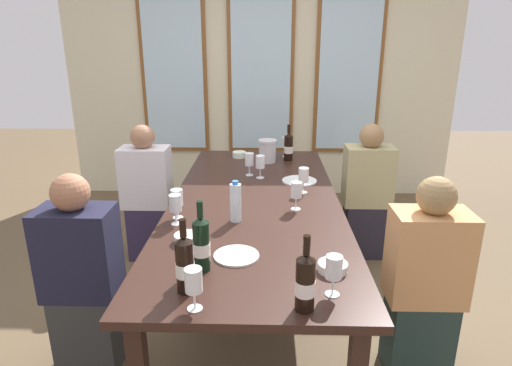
% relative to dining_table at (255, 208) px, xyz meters
% --- Properties ---
extents(ground_plane, '(12.00, 12.00, 0.00)m').
position_rel_dining_table_xyz_m(ground_plane, '(0.00, 0.00, -0.68)').
color(ground_plane, brown).
extents(back_wall_with_windows, '(4.28, 0.10, 2.90)m').
position_rel_dining_table_xyz_m(back_wall_with_windows, '(0.00, 2.25, 0.77)').
color(back_wall_with_windows, beige).
rests_on(back_wall_with_windows, ground).
extents(dining_table, '(1.08, 2.59, 0.74)m').
position_rel_dining_table_xyz_m(dining_table, '(0.00, 0.00, 0.00)').
color(dining_table, '#311C16').
rests_on(dining_table, ground).
extents(white_plate_0, '(0.25, 0.25, 0.01)m').
position_rel_dining_table_xyz_m(white_plate_0, '(0.31, 0.39, 0.07)').
color(white_plate_0, white).
rests_on(white_plate_0, dining_table).
extents(white_plate_1, '(0.22, 0.22, 0.01)m').
position_rel_dining_table_xyz_m(white_plate_1, '(-0.07, -0.78, 0.07)').
color(white_plate_1, white).
rests_on(white_plate_1, dining_table).
extents(metal_pitcher, '(0.16, 0.16, 0.19)m').
position_rel_dining_table_xyz_m(metal_pitcher, '(0.08, 0.92, 0.16)').
color(metal_pitcher, silver).
rests_on(metal_pitcher, dining_table).
extents(wine_bottle_0, '(0.08, 0.08, 0.31)m').
position_rel_dining_table_xyz_m(wine_bottle_0, '(0.26, 0.97, 0.18)').
color(wine_bottle_0, black).
rests_on(wine_bottle_0, dining_table).
extents(wine_bottle_1, '(0.08, 0.08, 0.31)m').
position_rel_dining_table_xyz_m(wine_bottle_1, '(0.22, -1.20, 0.18)').
color(wine_bottle_1, black).
rests_on(wine_bottle_1, dining_table).
extents(wine_bottle_2, '(0.08, 0.08, 0.33)m').
position_rel_dining_table_xyz_m(wine_bottle_2, '(-0.21, -0.90, 0.19)').
color(wine_bottle_2, black).
rests_on(wine_bottle_2, dining_table).
extents(wine_bottle_3, '(0.08, 0.08, 0.32)m').
position_rel_dining_table_xyz_m(wine_bottle_3, '(-0.25, -1.08, 0.18)').
color(wine_bottle_3, black).
rests_on(wine_bottle_3, dining_table).
extents(tasting_bowl_0, '(0.13, 0.13, 0.04)m').
position_rel_dining_table_xyz_m(tasting_bowl_0, '(-0.33, -0.63, 0.08)').
color(tasting_bowl_0, white).
rests_on(tasting_bowl_0, dining_table).
extents(tasting_bowl_1, '(0.13, 0.13, 0.04)m').
position_rel_dining_table_xyz_m(tasting_bowl_1, '(0.37, -0.90, 0.08)').
color(tasting_bowl_1, white).
rests_on(tasting_bowl_1, dining_table).
extents(tasting_bowl_2, '(0.12, 0.12, 0.05)m').
position_rel_dining_table_xyz_m(tasting_bowl_2, '(-0.17, 1.06, 0.09)').
color(tasting_bowl_2, white).
rests_on(tasting_bowl_2, dining_table).
extents(water_bottle, '(0.06, 0.06, 0.24)m').
position_rel_dining_table_xyz_m(water_bottle, '(-0.10, -0.35, 0.17)').
color(water_bottle, white).
rests_on(water_bottle, dining_table).
extents(wine_glass_0, '(0.07, 0.07, 0.17)m').
position_rel_dining_table_xyz_m(wine_glass_0, '(-0.06, 0.53, 0.18)').
color(wine_glass_0, white).
rests_on(wine_glass_0, dining_table).
extents(wine_glass_1, '(0.07, 0.07, 0.17)m').
position_rel_dining_table_xyz_m(wine_glass_1, '(-0.43, -0.40, 0.18)').
color(wine_glass_1, white).
rests_on(wine_glass_1, dining_table).
extents(wine_glass_2, '(0.07, 0.07, 0.17)m').
position_rel_dining_table_xyz_m(wine_glass_2, '(-0.20, -1.21, 0.18)').
color(wine_glass_2, white).
rests_on(wine_glass_2, dining_table).
extents(wine_glass_3, '(0.07, 0.07, 0.17)m').
position_rel_dining_table_xyz_m(wine_glass_3, '(0.32, 0.14, 0.18)').
color(wine_glass_3, white).
rests_on(wine_glass_3, dining_table).
extents(wine_glass_4, '(0.07, 0.07, 0.17)m').
position_rel_dining_table_xyz_m(wine_glass_4, '(0.25, -0.16, 0.18)').
color(wine_glass_4, white).
rests_on(wine_glass_4, dining_table).
extents(wine_glass_5, '(0.07, 0.07, 0.17)m').
position_rel_dining_table_xyz_m(wine_glass_5, '(0.02, 0.46, 0.18)').
color(wine_glass_5, white).
rests_on(wine_glass_5, dining_table).
extents(wine_glass_6, '(0.07, 0.07, 0.17)m').
position_rel_dining_table_xyz_m(wine_glass_6, '(-0.44, -0.31, 0.18)').
color(wine_glass_6, white).
rests_on(wine_glass_6, dining_table).
extents(wine_glass_7, '(0.07, 0.07, 0.17)m').
position_rel_dining_table_xyz_m(wine_glass_7, '(0.24, 1.10, 0.18)').
color(wine_glass_7, white).
rests_on(wine_glass_7, dining_table).
extents(wine_glass_8, '(0.07, 0.07, 0.17)m').
position_rel_dining_table_xyz_m(wine_glass_8, '(0.34, -1.09, 0.18)').
color(wine_glass_8, white).
rests_on(wine_glass_8, dining_table).
extents(seated_person_0, '(0.38, 0.24, 1.11)m').
position_rel_dining_table_xyz_m(seated_person_0, '(-0.89, 0.62, -0.15)').
color(seated_person_0, '#2F2643').
rests_on(seated_person_0, ground).
extents(seated_person_1, '(0.38, 0.24, 1.11)m').
position_rel_dining_table_xyz_m(seated_person_1, '(0.89, 0.70, -0.15)').
color(seated_person_1, '#25222E').
rests_on(seated_person_1, ground).
extents(seated_person_2, '(0.38, 0.24, 1.11)m').
position_rel_dining_table_xyz_m(seated_person_2, '(-0.89, -0.66, -0.15)').
color(seated_person_2, '#323332').
rests_on(seated_person_2, ground).
extents(seated_person_3, '(0.38, 0.24, 1.11)m').
position_rel_dining_table_xyz_m(seated_person_3, '(0.89, -0.66, -0.15)').
color(seated_person_3, '#233632').
rests_on(seated_person_3, ground).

